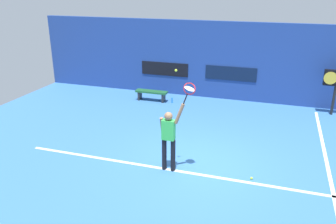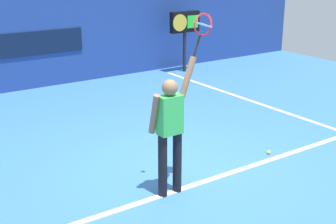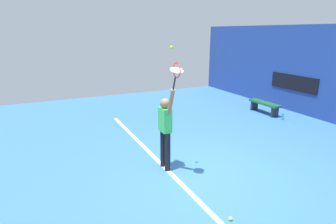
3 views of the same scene
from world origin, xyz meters
name	(u,v)px [view 3 (image 3 of 3)]	position (x,y,z in m)	size (l,w,h in m)	color
ground_plane	(201,175)	(0.00, 0.00, 0.00)	(18.00, 18.00, 0.00)	#3870B2
sponsor_banner_portside	(293,83)	(-3.00, 6.08, 1.15)	(2.20, 0.03, 0.60)	black
court_baseline	(178,180)	(0.00, -0.60, 0.01)	(10.00, 0.10, 0.01)	white
tennis_player	(165,128)	(-0.64, -0.59, 1.01)	(0.68, 0.31, 1.97)	black
tennis_racket	(176,72)	(-0.11, -0.59, 2.34)	(0.40, 0.27, 0.63)	black
tennis_ball	(172,47)	(-0.47, -0.52, 2.79)	(0.07, 0.07, 0.07)	#CCE033
court_bench	(264,105)	(-3.19, 4.87, 0.34)	(1.40, 0.36, 0.45)	#1E592D
water_bottle	(283,117)	(-2.26, 4.87, 0.12)	(0.07, 0.07, 0.24)	#338CD8
spare_ball	(231,219)	(1.58, -0.40, 0.03)	(0.07, 0.07, 0.07)	#CCE033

